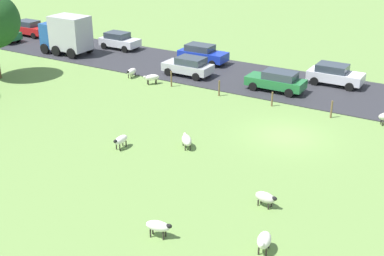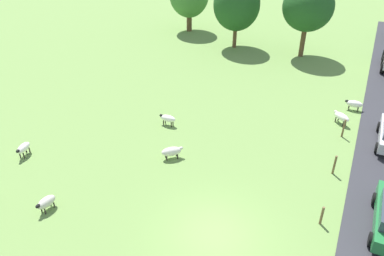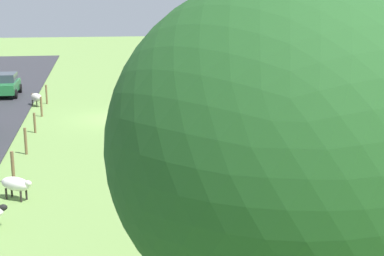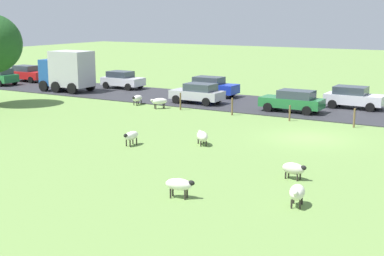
{
  "view_description": "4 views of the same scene",
  "coord_description": "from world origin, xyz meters",
  "px_view_note": "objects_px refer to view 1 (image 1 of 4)",
  "views": [
    {
      "loc": [
        -27.14,
        -9.51,
        12.67
      ],
      "look_at": [
        -3.44,
        4.61,
        0.77
      ],
      "focal_mm": 47.76,
      "sensor_mm": 36.0,
      "label": 1
    },
    {
      "loc": [
        4.24,
        -11.36,
        13.2
      ],
      "look_at": [
        -4.49,
        7.06,
        0.56
      ],
      "focal_mm": 35.25,
      "sensor_mm": 36.0,
      "label": 2
    },
    {
      "loc": [
        1.3,
        30.85,
        6.49
      ],
      "look_at": [
        -3.09,
        7.36,
        0.98
      ],
      "focal_mm": 50.72,
      "sensor_mm": 36.0,
      "label": 3
    },
    {
      "loc": [
        -29.78,
        -9.81,
        6.89
      ],
      "look_at": [
        -2.54,
        6.11,
        0.39
      ],
      "focal_mm": 52.32,
      "sensor_mm": 36.0,
      "label": 4
    }
  ],
  "objects_px": {
    "sheep_0": "(187,140)",
    "truck_0": "(67,34)",
    "sheep_1": "(264,240)",
    "sheep_5": "(132,71)",
    "car_4": "(30,28)",
    "sheep_3": "(121,140)",
    "car_0": "(119,40)",
    "sheep_6": "(158,226)",
    "car_2": "(189,66)",
    "sheep_7": "(152,78)",
    "car_7": "(2,34)",
    "car_5": "(277,81)",
    "car_3": "(202,54)",
    "sheep_4": "(265,198)",
    "car_6": "(335,74)"
  },
  "relations": [
    {
      "from": "truck_0",
      "to": "car_0",
      "type": "bearing_deg",
      "value": -37.12
    },
    {
      "from": "sheep_6",
      "to": "sheep_7",
      "type": "relative_size",
      "value": 0.97
    },
    {
      "from": "sheep_0",
      "to": "sheep_1",
      "type": "distance_m",
      "value": 10.19
    },
    {
      "from": "sheep_6",
      "to": "car_5",
      "type": "xyz_separation_m",
      "value": [
        19.85,
        2.83,
        0.33
      ]
    },
    {
      "from": "sheep_0",
      "to": "car_2",
      "type": "bearing_deg",
      "value": 30.66
    },
    {
      "from": "sheep_4",
      "to": "car_7",
      "type": "bearing_deg",
      "value": 66.73
    },
    {
      "from": "sheep_7",
      "to": "truck_0",
      "type": "height_order",
      "value": "truck_0"
    },
    {
      "from": "sheep_4",
      "to": "car_3",
      "type": "xyz_separation_m",
      "value": [
        19.07,
        14.24,
        0.43
      ]
    },
    {
      "from": "sheep_5",
      "to": "car_4",
      "type": "xyz_separation_m",
      "value": [
        6.14,
        18.15,
        0.39
      ]
    },
    {
      "from": "car_3",
      "to": "car_5",
      "type": "height_order",
      "value": "car_3"
    },
    {
      "from": "sheep_3",
      "to": "truck_0",
      "type": "height_order",
      "value": "truck_0"
    },
    {
      "from": "sheep_0",
      "to": "sheep_7",
      "type": "xyz_separation_m",
      "value": [
        8.46,
        8.35,
        0.07
      ]
    },
    {
      "from": "car_5",
      "to": "car_3",
      "type": "bearing_deg",
      "value": 66.42
    },
    {
      "from": "sheep_6",
      "to": "car_2",
      "type": "height_order",
      "value": "car_2"
    },
    {
      "from": "car_2",
      "to": "car_4",
      "type": "relative_size",
      "value": 1.01
    },
    {
      "from": "sheep_3",
      "to": "car_0",
      "type": "bearing_deg",
      "value": 38.43
    },
    {
      "from": "sheep_0",
      "to": "car_2",
      "type": "distance_m",
      "value": 13.66
    },
    {
      "from": "sheep_6",
      "to": "car_5",
      "type": "height_order",
      "value": "car_5"
    },
    {
      "from": "sheep_6",
      "to": "sheep_0",
      "type": "bearing_deg",
      "value": 23.62
    },
    {
      "from": "truck_0",
      "to": "sheep_1",
      "type": "bearing_deg",
      "value": -123.48
    },
    {
      "from": "truck_0",
      "to": "car_0",
      "type": "distance_m",
      "value": 5.06
    },
    {
      "from": "sheep_0",
      "to": "car_5",
      "type": "distance_m",
      "value": 11.85
    },
    {
      "from": "car_0",
      "to": "car_5",
      "type": "distance_m",
      "value": 18.36
    },
    {
      "from": "sheep_7",
      "to": "car_6",
      "type": "distance_m",
      "value": 14.2
    },
    {
      "from": "sheep_1",
      "to": "car_7",
      "type": "bearing_deg",
      "value": 63.41
    },
    {
      "from": "sheep_5",
      "to": "car_0",
      "type": "distance_m",
      "value": 9.35
    },
    {
      "from": "sheep_3",
      "to": "car_4",
      "type": "distance_m",
      "value": 30.92
    },
    {
      "from": "sheep_5",
      "to": "car_0",
      "type": "relative_size",
      "value": 0.32
    },
    {
      "from": "sheep_7",
      "to": "car_0",
      "type": "bearing_deg",
      "value": 50.75
    },
    {
      "from": "sheep_4",
      "to": "sheep_5",
      "type": "xyz_separation_m",
      "value": [
        12.57,
        17.14,
        0.04
      ]
    },
    {
      "from": "truck_0",
      "to": "car_5",
      "type": "xyz_separation_m",
      "value": [
        0.03,
        -20.93,
        -1.07
      ]
    },
    {
      "from": "sheep_7",
      "to": "truck_0",
      "type": "bearing_deg",
      "value": 74.35
    },
    {
      "from": "car_5",
      "to": "car_7",
      "type": "xyz_separation_m",
      "value": [
        -0.01,
        29.95,
        0.03
      ]
    },
    {
      "from": "sheep_0",
      "to": "truck_0",
      "type": "bearing_deg",
      "value": 59.79
    },
    {
      "from": "sheep_4",
      "to": "truck_0",
      "type": "relative_size",
      "value": 0.25
    },
    {
      "from": "sheep_1",
      "to": "sheep_5",
      "type": "relative_size",
      "value": 0.94
    },
    {
      "from": "truck_0",
      "to": "car_7",
      "type": "xyz_separation_m",
      "value": [
        0.02,
        9.02,
        -1.04
      ]
    },
    {
      "from": "sheep_3",
      "to": "sheep_0",
      "type": "bearing_deg",
      "value": -58.0
    },
    {
      "from": "sheep_0",
      "to": "car_4",
      "type": "xyz_separation_m",
      "value": [
        15.19,
        28.89,
        0.41
      ]
    },
    {
      "from": "sheep_3",
      "to": "car_7",
      "type": "bearing_deg",
      "value": 62.1
    },
    {
      "from": "sheep_6",
      "to": "truck_0",
      "type": "relative_size",
      "value": 0.26
    },
    {
      "from": "sheep_1",
      "to": "truck_0",
      "type": "distance_m",
      "value": 33.53
    },
    {
      "from": "car_0",
      "to": "car_2",
      "type": "distance_m",
      "value": 11.05
    },
    {
      "from": "sheep_7",
      "to": "car_2",
      "type": "bearing_deg",
      "value": -22.92
    },
    {
      "from": "sheep_6",
      "to": "car_4",
      "type": "xyz_separation_m",
      "value": [
        23.21,
        32.4,
        0.36
      ]
    },
    {
      "from": "truck_0",
      "to": "car_2",
      "type": "relative_size",
      "value": 1.14
    },
    {
      "from": "sheep_0",
      "to": "car_3",
      "type": "relative_size",
      "value": 0.29
    },
    {
      "from": "car_0",
      "to": "car_4",
      "type": "relative_size",
      "value": 0.97
    },
    {
      "from": "sheep_3",
      "to": "car_0",
      "type": "xyz_separation_m",
      "value": [
        17.73,
        14.07,
        0.35
      ]
    },
    {
      "from": "car_6",
      "to": "sheep_1",
      "type": "bearing_deg",
      "value": -170.48
    }
  ]
}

